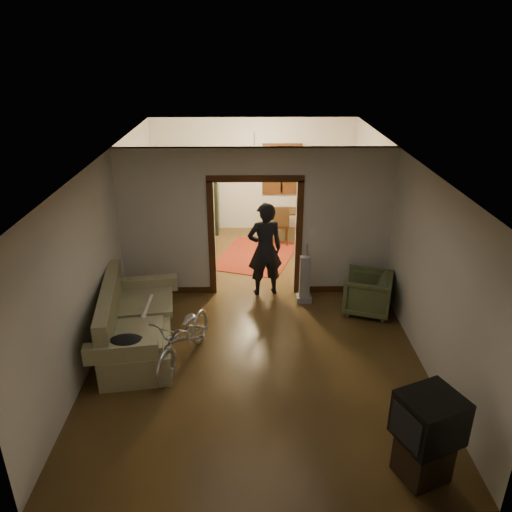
{
  "coord_description": "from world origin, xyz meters",
  "views": [
    {
      "loc": [
        -0.1,
        -7.9,
        4.55
      ],
      "look_at": [
        0.0,
        -0.3,
        1.2
      ],
      "focal_mm": 35.0,
      "sensor_mm": 36.0,
      "label": 1
    }
  ],
  "objects_px": {
    "bicycle": "(184,337)",
    "person": "(265,249)",
    "armchair": "(367,293)",
    "desk": "(292,224)",
    "sofa": "(137,318)",
    "locker": "(200,199)"
  },
  "relations": [
    {
      "from": "sofa",
      "to": "bicycle",
      "type": "height_order",
      "value": "sofa"
    },
    {
      "from": "sofa",
      "to": "locker",
      "type": "distance_m",
      "value": 5.11
    },
    {
      "from": "armchair",
      "to": "person",
      "type": "relative_size",
      "value": 0.44
    },
    {
      "from": "sofa",
      "to": "bicycle",
      "type": "distance_m",
      "value": 0.91
    },
    {
      "from": "sofa",
      "to": "armchair",
      "type": "xyz_separation_m",
      "value": [
        3.87,
        1.06,
        -0.15
      ]
    },
    {
      "from": "bicycle",
      "to": "locker",
      "type": "relative_size",
      "value": 0.95
    },
    {
      "from": "person",
      "to": "locker",
      "type": "bearing_deg",
      "value": -76.71
    },
    {
      "from": "person",
      "to": "desk",
      "type": "relative_size",
      "value": 2.0
    },
    {
      "from": "armchair",
      "to": "locker",
      "type": "relative_size",
      "value": 0.45
    },
    {
      "from": "sofa",
      "to": "desk",
      "type": "xyz_separation_m",
      "value": [
        2.81,
        4.73,
        -0.18
      ]
    },
    {
      "from": "bicycle",
      "to": "armchair",
      "type": "relative_size",
      "value": 2.09
    },
    {
      "from": "sofa",
      "to": "desk",
      "type": "relative_size",
      "value": 2.45
    },
    {
      "from": "bicycle",
      "to": "locker",
      "type": "height_order",
      "value": "locker"
    },
    {
      "from": "sofa",
      "to": "locker",
      "type": "height_order",
      "value": "locker"
    },
    {
      "from": "sofa",
      "to": "person",
      "type": "xyz_separation_m",
      "value": [
        2.06,
        1.79,
        0.4
      ]
    },
    {
      "from": "armchair",
      "to": "desk",
      "type": "height_order",
      "value": "armchair"
    },
    {
      "from": "bicycle",
      "to": "locker",
      "type": "bearing_deg",
      "value": 111.79
    },
    {
      "from": "bicycle",
      "to": "person",
      "type": "bearing_deg",
      "value": 79.74
    },
    {
      "from": "bicycle",
      "to": "armchair",
      "type": "xyz_separation_m",
      "value": [
        3.08,
        1.5,
        -0.08
      ]
    },
    {
      "from": "bicycle",
      "to": "person",
      "type": "relative_size",
      "value": 0.93
    },
    {
      "from": "sofa",
      "to": "armchair",
      "type": "relative_size",
      "value": 2.77
    },
    {
      "from": "sofa",
      "to": "person",
      "type": "relative_size",
      "value": 1.23
    }
  ]
}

